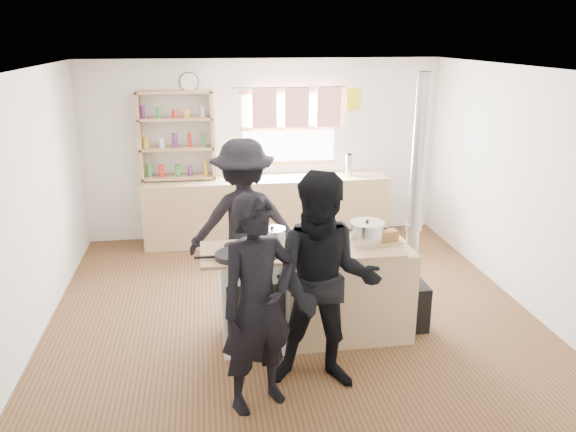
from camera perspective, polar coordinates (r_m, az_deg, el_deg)
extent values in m
cube|color=brown|center=(6.06, 0.36, -9.66)|extent=(5.00, 5.00, 0.01)
cube|color=tan|center=(7.93, -2.13, 0.68)|extent=(3.40, 0.55, 0.90)
cube|color=tan|center=(7.88, -11.00, 3.91)|extent=(1.00, 0.28, 0.03)
cube|color=tan|center=(7.79, -11.18, 6.76)|extent=(1.00, 0.28, 0.03)
cube|color=tan|center=(7.73, -11.36, 9.67)|extent=(1.00, 0.28, 0.03)
cube|color=tan|center=(7.69, -11.52, 12.25)|extent=(1.00, 0.28, 0.03)
cube|color=tan|center=(7.80, -14.80, 7.75)|extent=(0.04, 0.28, 1.20)
cube|color=tan|center=(7.76, -7.67, 8.13)|extent=(0.04, 0.28, 1.20)
cylinder|color=silver|center=(7.98, 6.20, 5.15)|extent=(0.10, 0.10, 0.30)
cube|color=white|center=(5.32, -3.54, -8.36)|extent=(0.60, 0.60, 0.90)
cube|color=tan|center=(5.46, 5.99, -7.71)|extent=(1.20, 0.60, 0.90)
cube|color=tan|center=(5.19, 1.32, -3.44)|extent=(1.84, 0.64, 0.03)
cylinder|color=black|center=(4.96, -5.57, -4.04)|extent=(0.33, 0.33, 0.05)
cylinder|color=#2F541C|center=(4.96, -5.57, -3.87)|extent=(0.30, 0.30, 0.02)
cube|color=silver|center=(5.26, 3.16, -2.53)|extent=(0.38, 0.26, 0.08)
cube|color=brown|center=(5.25, 3.17, -2.29)|extent=(0.32, 0.22, 0.02)
cylinder|color=#BABABC|center=(5.19, -1.62, -2.27)|extent=(0.24, 0.24, 0.16)
cylinder|color=#BABABC|center=(5.16, -1.63, -1.35)|extent=(0.25, 0.25, 0.01)
sphere|color=black|center=(5.16, -1.63, -1.20)|extent=(0.03, 0.03, 0.03)
cylinder|color=silver|center=(5.31, 8.00, -1.76)|extent=(0.31, 0.31, 0.20)
cylinder|color=silver|center=(5.28, 8.05, -0.68)|extent=(0.32, 0.32, 0.01)
sphere|color=black|center=(5.27, 8.06, -0.54)|extent=(0.03, 0.03, 0.03)
cube|color=tan|center=(5.39, 9.90, -2.59)|extent=(0.32, 0.27, 0.02)
cube|color=olive|center=(5.37, 9.93, -1.99)|extent=(0.24, 0.16, 0.10)
cube|color=black|center=(5.79, 12.06, -8.88)|extent=(0.35, 0.35, 0.47)
cylinder|color=#ADADB2|center=(5.35, 12.93, 3.17)|extent=(0.12, 0.12, 2.03)
imported|color=black|center=(4.29, -3.09, -9.00)|extent=(0.75, 0.64, 1.73)
imported|color=black|center=(4.51, 3.77, -6.90)|extent=(1.01, 0.86, 1.83)
imported|color=black|center=(5.98, -4.51, -0.68)|extent=(1.21, 0.75, 1.80)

